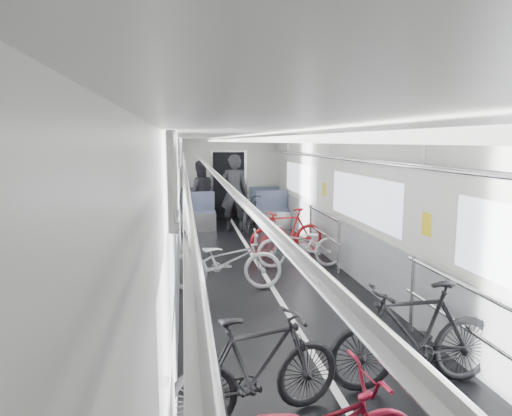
{
  "coord_description": "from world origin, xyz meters",
  "views": [
    {
      "loc": [
        -1.37,
        -6.93,
        2.33
      ],
      "look_at": [
        0.0,
        1.65,
        1.05
      ],
      "focal_mm": 32.0,
      "sensor_mm": 36.0,
      "label": 1
    }
  ],
  "objects_px": {
    "person_seated": "(200,193)",
    "bike_right_far": "(287,232)",
    "bike_left_far": "(226,261)",
    "bike_right_mid": "(301,245)",
    "bike_right_near": "(415,335)",
    "bike_aisle": "(252,211)",
    "person_standing": "(234,193)",
    "bike_left_mid": "(258,368)"
  },
  "relations": [
    {
      "from": "bike_right_mid",
      "to": "bike_aisle",
      "type": "xyz_separation_m",
      "value": [
        -0.36,
        3.71,
        0.07
      ]
    },
    {
      "from": "bike_left_mid",
      "to": "person_standing",
      "type": "bearing_deg",
      "value": -21.25
    },
    {
      "from": "bike_left_far",
      "to": "bike_right_near",
      "type": "xyz_separation_m",
      "value": [
        1.5,
        -3.16,
        0.05
      ]
    },
    {
      "from": "bike_left_mid",
      "to": "bike_right_mid",
      "type": "xyz_separation_m",
      "value": [
        1.55,
        4.53,
        -0.04
      ]
    },
    {
      "from": "bike_left_mid",
      "to": "bike_aisle",
      "type": "height_order",
      "value": "bike_aisle"
    },
    {
      "from": "bike_left_mid",
      "to": "bike_right_near",
      "type": "height_order",
      "value": "bike_right_near"
    },
    {
      "from": "bike_left_mid",
      "to": "bike_aisle",
      "type": "distance_m",
      "value": 8.33
    },
    {
      "from": "person_standing",
      "to": "person_seated",
      "type": "xyz_separation_m",
      "value": [
        -0.85,
        0.93,
        -0.1
      ]
    },
    {
      "from": "person_standing",
      "to": "bike_left_mid",
      "type": "bearing_deg",
      "value": 95.55
    },
    {
      "from": "bike_right_mid",
      "to": "person_standing",
      "type": "xyz_separation_m",
      "value": [
        -0.82,
        3.71,
        0.57
      ]
    },
    {
      "from": "bike_right_mid",
      "to": "bike_right_far",
      "type": "height_order",
      "value": "bike_right_far"
    },
    {
      "from": "bike_right_mid",
      "to": "bike_left_mid",
      "type": "bearing_deg",
      "value": -15.96
    },
    {
      "from": "bike_right_far",
      "to": "bike_aisle",
      "type": "xyz_separation_m",
      "value": [
        -0.3,
        2.81,
        0.01
      ]
    },
    {
      "from": "bike_left_far",
      "to": "bike_right_mid",
      "type": "relative_size",
      "value": 1.09
    },
    {
      "from": "person_standing",
      "to": "person_seated",
      "type": "relative_size",
      "value": 1.11
    },
    {
      "from": "bike_right_mid",
      "to": "bike_right_far",
      "type": "distance_m",
      "value": 0.9
    },
    {
      "from": "bike_right_near",
      "to": "bike_aisle",
      "type": "bearing_deg",
      "value": -178.6
    },
    {
      "from": "bike_left_mid",
      "to": "person_seated",
      "type": "relative_size",
      "value": 0.87
    },
    {
      "from": "bike_right_near",
      "to": "person_seated",
      "type": "relative_size",
      "value": 0.95
    },
    {
      "from": "bike_right_near",
      "to": "bike_right_far",
      "type": "bearing_deg",
      "value": 179.49
    },
    {
      "from": "bike_right_far",
      "to": "bike_right_mid",
      "type": "bearing_deg",
      "value": -7.7
    },
    {
      "from": "bike_right_near",
      "to": "bike_right_far",
      "type": "xyz_separation_m",
      "value": [
        -0.06,
        5.12,
        -0.03
      ]
    },
    {
      "from": "bike_right_mid",
      "to": "bike_aisle",
      "type": "height_order",
      "value": "bike_aisle"
    },
    {
      "from": "bike_left_far",
      "to": "bike_right_mid",
      "type": "distance_m",
      "value": 1.84
    },
    {
      "from": "bike_aisle",
      "to": "person_standing",
      "type": "xyz_separation_m",
      "value": [
        -0.47,
        0.0,
        0.5
      ]
    },
    {
      "from": "bike_left_mid",
      "to": "bike_aisle",
      "type": "xyz_separation_m",
      "value": [
        1.19,
        8.25,
        0.02
      ]
    },
    {
      "from": "bike_right_near",
      "to": "person_standing",
      "type": "height_order",
      "value": "person_standing"
    },
    {
      "from": "bike_right_far",
      "to": "person_standing",
      "type": "distance_m",
      "value": 2.96
    },
    {
      "from": "bike_left_far",
      "to": "person_seated",
      "type": "distance_m",
      "value": 5.73
    },
    {
      "from": "person_seated",
      "to": "bike_right_near",
      "type": "bearing_deg",
      "value": 95.19
    },
    {
      "from": "bike_aisle",
      "to": "bike_left_far",
      "type": "bearing_deg",
      "value": -83.74
    },
    {
      "from": "bike_left_far",
      "to": "bike_left_mid",
      "type": "bearing_deg",
      "value": -176.39
    },
    {
      "from": "bike_aisle",
      "to": "bike_right_near",
      "type": "bearing_deg",
      "value": -67.76
    },
    {
      "from": "person_standing",
      "to": "person_seated",
      "type": "height_order",
      "value": "person_standing"
    },
    {
      "from": "bike_left_far",
      "to": "bike_right_far",
      "type": "bearing_deg",
      "value": -31.63
    },
    {
      "from": "person_seated",
      "to": "bike_right_far",
      "type": "bearing_deg",
      "value": 107.83
    },
    {
      "from": "bike_right_near",
      "to": "bike_right_mid",
      "type": "distance_m",
      "value": 4.23
    },
    {
      "from": "bike_left_mid",
      "to": "bike_left_far",
      "type": "distance_m",
      "value": 3.47
    },
    {
      "from": "bike_aisle",
      "to": "person_standing",
      "type": "relative_size",
      "value": 0.94
    },
    {
      "from": "bike_left_far",
      "to": "bike_right_near",
      "type": "distance_m",
      "value": 3.5
    },
    {
      "from": "bike_right_near",
      "to": "bike_right_mid",
      "type": "height_order",
      "value": "bike_right_near"
    },
    {
      "from": "bike_left_far",
      "to": "bike_aisle",
      "type": "xyz_separation_m",
      "value": [
        1.14,
        4.78,
        0.03
      ]
    }
  ]
}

